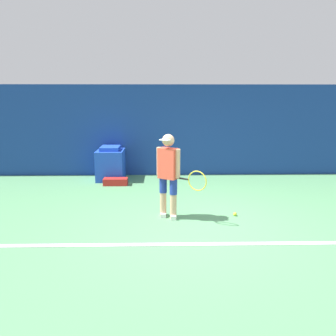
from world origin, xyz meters
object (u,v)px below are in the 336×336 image
equipment_bag (116,182)px  tennis_ball (235,214)px  tennis_player (169,173)px  covered_chair (111,164)px

equipment_bag → tennis_ball: bearing=-41.5°
tennis_ball → tennis_player: bearing=-177.5°
covered_chair → equipment_bag: (0.20, -0.59, -0.34)m
covered_chair → equipment_bag: bearing=-71.6°
tennis_ball → equipment_bag: 3.40m
equipment_bag → tennis_player: bearing=-60.5°
tennis_player → equipment_bag: bearing=152.5°
tennis_player → tennis_ball: (1.24, 0.05, -0.82)m
tennis_ball → equipment_bag: equipment_bag is taller
tennis_player → covered_chair: bearing=150.4°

